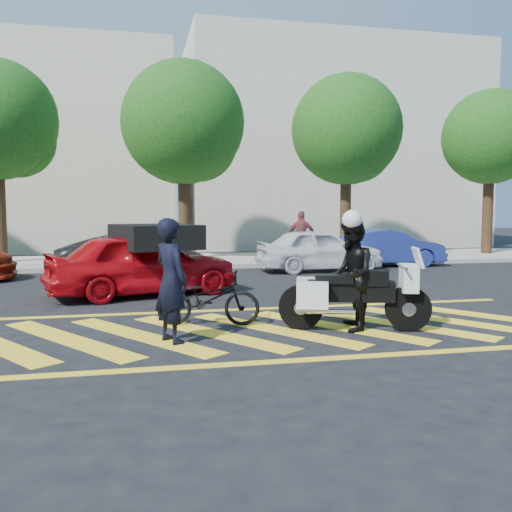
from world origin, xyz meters
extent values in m
plane|color=black|center=(0.00, 0.00, 0.00)|extent=(90.00, 90.00, 0.00)
cube|color=#9E998E|center=(0.00, 12.00, 0.07)|extent=(60.00, 5.00, 0.15)
cube|color=yellow|center=(-2.80, 0.00, 0.00)|extent=(2.43, 3.21, 0.01)
cube|color=yellow|center=(-1.70, 0.00, 0.00)|extent=(2.43, 3.21, 0.01)
cube|color=yellow|center=(-0.60, 0.00, 0.00)|extent=(2.43, 3.21, 0.01)
cube|color=yellow|center=(0.50, 0.00, 0.00)|extent=(2.43, 3.21, 0.01)
cube|color=yellow|center=(1.60, 0.00, 0.00)|extent=(2.43, 3.21, 0.01)
cube|color=yellow|center=(2.70, 0.00, 0.00)|extent=(2.43, 3.21, 0.01)
cube|color=yellow|center=(3.80, 0.00, 0.00)|extent=(2.43, 3.21, 0.01)
cube|color=yellow|center=(4.90, 0.00, 0.00)|extent=(2.43, 3.21, 0.01)
cube|color=yellow|center=(0.00, -1.90, 0.00)|extent=(12.00, 0.20, 0.01)
cube|color=yellow|center=(0.00, 1.90, 0.00)|extent=(12.00, 0.20, 0.01)
cube|color=beige|center=(-8.00, 21.00, 5.00)|extent=(16.00, 8.00, 10.00)
cube|color=beige|center=(9.00, 21.00, 5.50)|extent=(16.00, 8.00, 11.00)
cylinder|color=black|center=(-6.50, 12.00, 2.00)|extent=(0.44, 0.44, 4.00)
sphere|color=#1A4813|center=(-5.90, 12.30, 4.53)|extent=(2.73, 2.73, 2.73)
cylinder|color=black|center=(0.00, 12.00, 2.00)|extent=(0.44, 0.44, 4.00)
sphere|color=#1A4813|center=(0.00, 12.00, 5.26)|extent=(4.60, 4.60, 4.60)
sphere|color=#1A4813|center=(0.60, 12.30, 4.58)|extent=(2.99, 2.99, 2.99)
cylinder|color=black|center=(6.50, 12.00, 2.00)|extent=(0.44, 0.44, 4.00)
sphere|color=#1A4813|center=(6.50, 12.00, 5.21)|extent=(4.40, 4.40, 4.40)
sphere|color=#1A4813|center=(7.10, 12.30, 4.55)|extent=(2.86, 2.86, 2.86)
cylinder|color=black|center=(13.00, 12.00, 2.00)|extent=(0.44, 0.44, 4.00)
sphere|color=#1A4813|center=(13.00, 12.00, 5.10)|extent=(4.00, 4.00, 4.00)
sphere|color=#1A4813|center=(13.60, 12.30, 4.50)|extent=(2.60, 2.60, 2.60)
imported|color=black|center=(-1.24, -0.52, 0.94)|extent=(0.72, 0.82, 1.89)
imported|color=black|center=(-0.55, 0.57, 0.47)|extent=(1.89, 1.03, 0.94)
cylinder|color=black|center=(0.95, -0.06, 0.37)|extent=(0.76, 0.37, 0.75)
cylinder|color=silver|center=(0.95, -0.06, 0.37)|extent=(0.27, 0.24, 0.23)
cylinder|color=black|center=(2.64, -0.58, 0.37)|extent=(0.76, 0.37, 0.75)
cylinder|color=silver|center=(2.64, -0.58, 0.37)|extent=(0.27, 0.24, 0.23)
cube|color=black|center=(1.74, -0.30, 0.66)|extent=(1.44, 0.70, 0.34)
cube|color=black|center=(2.07, -0.40, 0.89)|extent=(0.59, 0.48, 0.25)
cube|color=black|center=(1.47, -0.22, 0.86)|extent=(0.71, 0.55, 0.14)
cube|color=silver|center=(2.64, -0.58, 0.89)|extent=(0.38, 0.53, 0.45)
cube|color=silver|center=(1.21, 0.17, 0.62)|extent=(0.55, 0.35, 0.43)
cube|color=silver|center=(1.04, -0.39, 0.62)|extent=(0.55, 0.35, 0.43)
imported|color=black|center=(1.74, -0.32, 0.93)|extent=(0.93, 1.07, 1.85)
imported|color=#B60810|center=(-1.62, 4.22, 0.75)|extent=(4.73, 3.01, 1.50)
imported|color=black|center=(-1.87, 8.40, 0.63)|extent=(4.59, 2.18, 1.27)
imported|color=silver|center=(4.08, 8.14, 0.70)|extent=(4.16, 1.75, 1.41)
imported|color=navy|center=(6.98, 9.20, 0.66)|extent=(4.05, 1.49, 1.32)
imported|color=brown|center=(4.05, 10.00, 1.06)|extent=(1.16, 0.84, 1.83)
camera|label=1|loc=(-1.70, -8.70, 2.01)|focal=38.00mm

